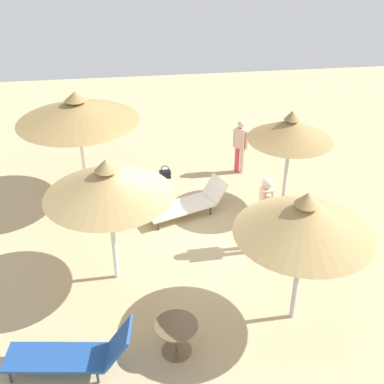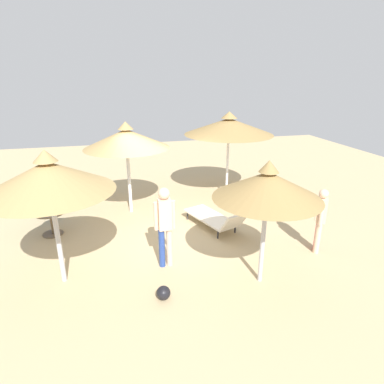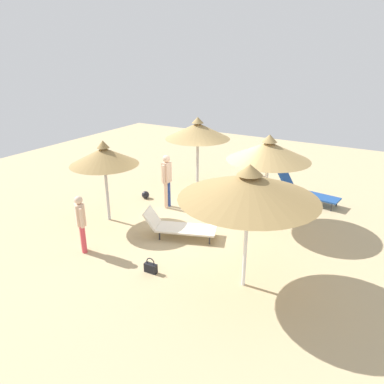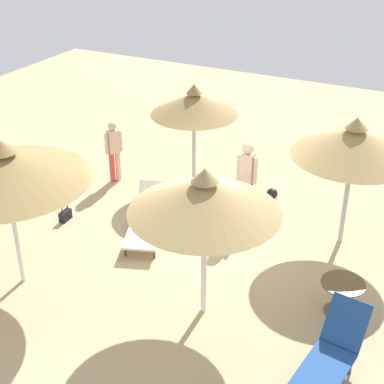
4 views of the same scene
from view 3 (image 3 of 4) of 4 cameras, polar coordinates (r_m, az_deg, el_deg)
ground at (r=11.36m, az=2.27°, el=-4.91°), size 24.00×24.00×0.10m
parasol_umbrella_near_right at (r=10.82m, az=11.75°, el=6.21°), size 2.43×2.43×2.71m
parasol_umbrella_far_left at (r=13.50m, az=0.88°, el=9.43°), size 2.36×2.36×2.70m
parasol_umbrella_back at (r=11.09m, az=-13.44°, el=5.40°), size 2.02×2.02×2.51m
parasol_umbrella_center at (r=7.54m, az=8.78°, el=0.83°), size 2.91×2.91×2.82m
lounge_chair_edge at (r=13.30m, az=17.11°, el=0.15°), size 2.16×0.90×0.95m
lounge_chair_front at (r=10.38m, az=-2.20°, el=-5.29°), size 2.10×1.33×0.76m
person_standing_far_right at (r=12.07m, az=-3.91°, el=2.23°), size 0.24×0.46×1.79m
person_standing_near_left at (r=9.81m, az=-16.79°, el=-4.32°), size 0.39×0.32×1.55m
handbag at (r=8.94m, az=-6.40°, el=-11.49°), size 0.32×0.14×0.39m
side_table_round at (r=13.55m, az=10.11°, el=1.37°), size 0.74×0.74×0.62m
beach_ball at (r=13.17m, az=-7.19°, el=-0.43°), size 0.26×0.26×0.26m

